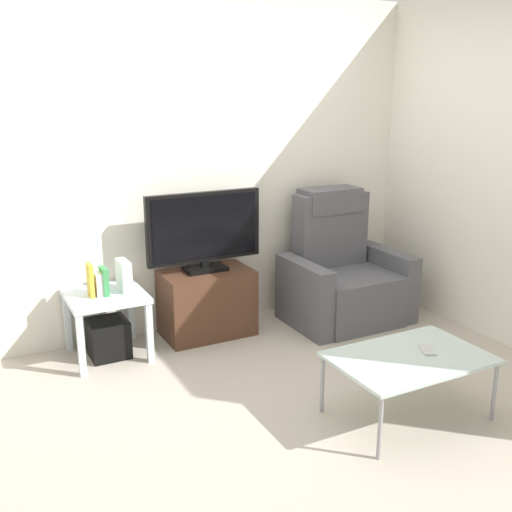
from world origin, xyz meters
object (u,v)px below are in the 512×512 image
television (204,230)px  side_table (106,304)px  game_console (124,275)px  book_leftmost (90,280)px  cell_phone (427,350)px  coffee_table (409,360)px  subwoofer_box (108,338)px  book_middle (98,284)px  book_rightmost (104,281)px  tv_stand (207,303)px  recliner_armchair (342,276)px

television → side_table: television is taller
game_console → television: bearing=4.6°
book_leftmost → cell_phone: 2.29m
coffee_table → cell_phone: bearing=4.8°
subwoofer_box → book_leftmost: 0.47m
book_leftmost → book_middle: size_ratio=1.45×
television → coffee_table: size_ratio=1.02×
television → subwoofer_box: 1.07m
book_leftmost → game_console: book_leftmost is taller
side_table → cell_phone: 2.22m
side_table → book_rightmost: size_ratio=2.72×
tv_stand → cell_phone: tv_stand is taller
television → coffee_table: (0.56, -1.71, -0.48)m
recliner_armchair → tv_stand: bearing=169.6°
television → recliner_armchair: television is taller
recliner_armchair → coffee_table: (-0.58, -1.49, -0.01)m
game_console → cell_phone: size_ratio=1.47×
book_leftmost → book_rightmost: 0.10m
subwoofer_box → book_rightmost: (-0.00, -0.02, 0.44)m
subwoofer_box → book_rightmost: bearing=-102.5°
tv_stand → book_leftmost: bearing=-176.0°
book_middle → recliner_armchair: bearing=-3.9°
side_table → cell_phone: (1.50, -1.64, -0.01)m
television → recliner_armchair: size_ratio=0.85×
recliner_armchair → coffee_table: recliner_armchair is taller
side_table → subwoofer_box: side_table is taller
tv_stand → television: 0.59m
tv_stand → recliner_armchair: recliner_armchair is taller
tv_stand → coffee_table: 1.78m
game_console → coffee_table: game_console is taller
game_console → coffee_table: (1.22, -1.66, -0.23)m
subwoofer_box → book_middle: 0.43m
recliner_armchair → coffee_table: size_ratio=1.20×
book_rightmost → coffee_table: size_ratio=0.22×
tv_stand → side_table: bearing=-176.9°
book_leftmost → subwoofer_box: bearing=11.3°
side_table → coffee_table: bearing=-50.4°
recliner_armchair → side_table: size_ratio=2.00×
cell_phone → book_middle: bearing=159.9°
side_table → cell_phone: side_table is taller
game_console → cell_phone: 2.14m
book_middle → game_console: size_ratio=0.74×
side_table → game_console: (0.14, 0.01, 0.19)m
book_middle → coffee_table: (1.41, -1.63, -0.20)m
book_leftmost → tv_stand: bearing=4.0°
tv_stand → book_leftmost: 0.96m
television → subwoofer_box: television is taller
television → book_middle: 0.89m
game_console → book_middle: bearing=-171.1°
recliner_armchair → cell_phone: (-0.44, -1.48, 0.02)m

